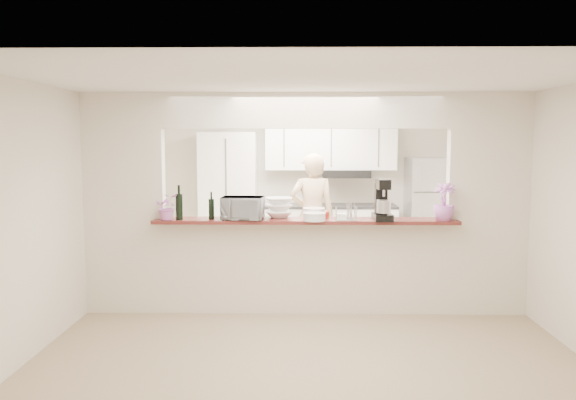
{
  "coord_description": "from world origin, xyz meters",
  "views": [
    {
      "loc": [
        -0.09,
        -6.3,
        1.96
      ],
      "look_at": [
        -0.2,
        0.3,
        1.27
      ],
      "focal_mm": 35.0,
      "sensor_mm": 36.0,
      "label": 1
    }
  ],
  "objects_px": {
    "toaster_oven": "(243,208)",
    "stand_mixer": "(382,202)",
    "person": "(312,216)",
    "refrigerator": "(431,211)"
  },
  "relations": [
    {
      "from": "stand_mixer",
      "to": "toaster_oven",
      "type": "bearing_deg",
      "value": 178.72
    },
    {
      "from": "stand_mixer",
      "to": "refrigerator",
      "type": "bearing_deg",
      "value": 66.68
    },
    {
      "from": "toaster_oven",
      "to": "person",
      "type": "relative_size",
      "value": 0.26
    },
    {
      "from": "toaster_oven",
      "to": "stand_mixer",
      "type": "bearing_deg",
      "value": 2.22
    },
    {
      "from": "refrigerator",
      "to": "stand_mixer",
      "type": "bearing_deg",
      "value": -113.32
    },
    {
      "from": "stand_mixer",
      "to": "person",
      "type": "xyz_separation_m",
      "value": [
        -0.72,
        1.86,
        -0.4
      ]
    },
    {
      "from": "refrigerator",
      "to": "stand_mixer",
      "type": "relative_size",
      "value": 3.72
    },
    {
      "from": "toaster_oven",
      "to": "stand_mixer",
      "type": "relative_size",
      "value": 1.0
    },
    {
      "from": "toaster_oven",
      "to": "stand_mixer",
      "type": "height_order",
      "value": "stand_mixer"
    },
    {
      "from": "person",
      "to": "stand_mixer",
      "type": "bearing_deg",
      "value": 108.72
    }
  ]
}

